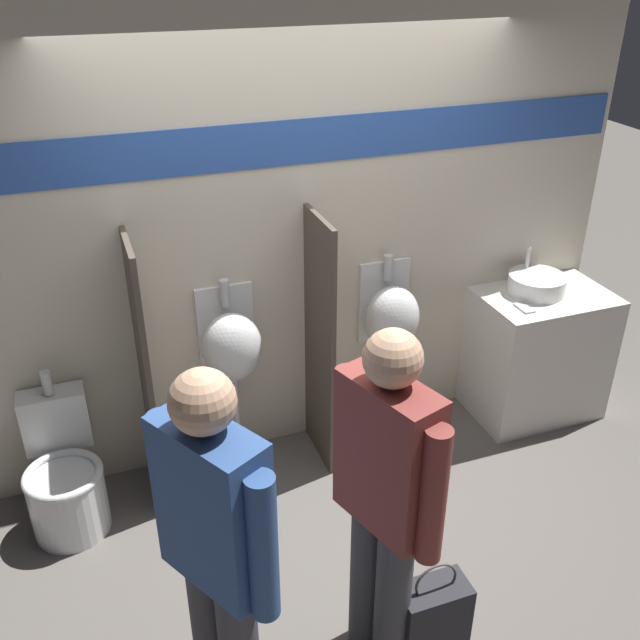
{
  "coord_description": "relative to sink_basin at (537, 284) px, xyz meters",
  "views": [
    {
      "loc": [
        -1.17,
        -3.03,
        2.9
      ],
      "look_at": [
        0.0,
        0.17,
        1.05
      ],
      "focal_mm": 40.0,
      "sensor_mm": 36.0,
      "label": 1
    }
  ],
  "objects": [
    {
      "name": "sink_basin",
      "position": [
        0.0,
        0.0,
        0.0
      ],
      "size": [
        0.36,
        0.36,
        0.26
      ],
      "color": "silver",
      "rests_on": "sink_counter"
    },
    {
      "name": "divider_mid",
      "position": [
        -1.47,
        -0.0,
        -0.15
      ],
      "size": [
        0.03,
        0.45,
        1.58
      ],
      "color": "#4C4238",
      "rests_on": "ground_plane"
    },
    {
      "name": "display_wall",
      "position": [
        -1.54,
        0.25,
        0.42
      ],
      "size": [
        4.1,
        0.07,
        2.7
      ],
      "color": "beige",
      "rests_on": "ground_plane"
    },
    {
      "name": "divider_near_counter",
      "position": [
        -2.48,
        -0.0,
        -0.15
      ],
      "size": [
        0.03,
        0.45,
        1.58
      ],
      "color": "#4C4238",
      "rests_on": "ground_plane"
    },
    {
      "name": "shopping_bag",
      "position": [
        -1.5,
        -1.53,
        -0.72
      ],
      "size": [
        0.31,
        0.17,
        0.56
      ],
      "color": "#232328",
      "rests_on": "ground_plane"
    },
    {
      "name": "toilet",
      "position": [
        -2.98,
        -0.09,
        -0.66
      ],
      "size": [
        0.42,
        0.58,
        0.86
      ],
      "color": "silver",
      "rests_on": "ground_plane"
    },
    {
      "name": "urinal_far",
      "position": [
        -0.97,
        0.09,
        -0.12
      ],
      "size": [
        0.35,
        0.28,
        1.21
      ],
      "color": "silver",
      "rests_on": "ground_plane"
    },
    {
      "name": "ground_plane",
      "position": [
        -1.54,
        -0.35,
        -0.94
      ],
      "size": [
        16.0,
        16.0,
        0.0
      ],
      "primitive_type": "plane",
      "color": "#5B5651"
    },
    {
      "name": "urinal_near_counter",
      "position": [
        -1.98,
        0.09,
        -0.12
      ],
      "size": [
        0.35,
        0.28,
        1.21
      ],
      "color": "silver",
      "rests_on": "ground_plane"
    },
    {
      "name": "person_with_lanyard",
      "position": [
        -1.72,
        -1.44,
        -0.0
      ],
      "size": [
        0.31,
        0.57,
        1.69
      ],
      "rotation": [
        0.0,
        0.0,
        1.89
      ],
      "color": "#3D3D42",
      "rests_on": "ground_plane"
    },
    {
      "name": "cell_phone",
      "position": [
        -0.2,
        -0.17,
        -0.05
      ],
      "size": [
        0.07,
        0.14,
        0.01
      ],
      "color": "#B7B7BC",
      "rests_on": "sink_counter"
    },
    {
      "name": "sink_counter",
      "position": [
        0.05,
        -0.06,
        -0.5
      ],
      "size": [
        0.83,
        0.56,
        0.88
      ],
      "color": "silver",
      "rests_on": "ground_plane"
    },
    {
      "name": "person_in_vest",
      "position": [
        -2.42,
        -1.5,
        0.01
      ],
      "size": [
        0.37,
        0.54,
        1.71
      ],
      "rotation": [
        0.0,
        0.0,
        2.07
      ],
      "color": "#3D3D42",
      "rests_on": "ground_plane"
    }
  ]
}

